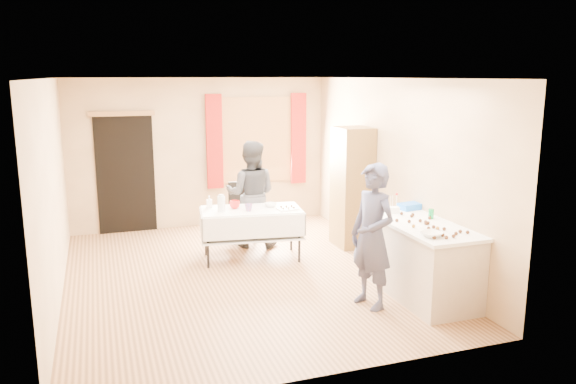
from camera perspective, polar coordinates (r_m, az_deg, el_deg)
name	(u,v)px	position (r m, az deg, el deg)	size (l,w,h in m)	color
floor	(241,276)	(7.66, -4.76, -8.49)	(4.50, 5.50, 0.02)	#9E7047
ceiling	(238,77)	(7.19, -5.12, 11.51)	(4.50, 5.50, 0.02)	white
wall_back	(201,153)	(9.98, -8.80, 3.93)	(4.50, 0.02, 2.60)	tan
wall_front	(320,237)	(4.75, 3.22, -4.60)	(4.50, 0.02, 2.60)	tan
wall_left	(52,192)	(7.12, -22.86, 0.02)	(0.02, 5.50, 2.60)	tan
wall_right	(394,171)	(8.14, 10.69, 2.12)	(0.02, 5.50, 2.60)	tan
window_frame	(257,140)	(10.13, -3.20, 5.31)	(1.32, 0.06, 1.52)	olive
window_pane	(257,140)	(10.12, -3.18, 5.30)	(1.20, 0.02, 1.40)	white
curtain_left	(214,142)	(9.90, -7.48, 5.08)	(0.28, 0.06, 1.65)	maroon
curtain_right	(298,139)	(10.33, 1.06, 5.45)	(0.28, 0.06, 1.65)	maroon
doorway	(126,174)	(9.85, -16.17, 1.74)	(0.95, 0.04, 2.00)	black
door_lintel	(122,114)	(9.70, -16.51, 7.65)	(1.05, 0.06, 0.08)	olive
cabinet	(352,187)	(8.78, 6.53, 0.49)	(0.50, 0.60, 1.86)	brown
counter	(421,260)	(7.00, 13.40, -6.74)	(0.77, 1.63, 0.91)	#B9AB99
party_table	(251,229)	(8.18, -3.73, -3.79)	(1.55, 0.94, 0.75)	black
chair	(243,224)	(9.12, -4.63, -3.22)	(0.42, 0.42, 0.95)	black
girl	(372,236)	(6.48, 8.57, -4.47)	(0.56, 0.70, 1.68)	#2B2D4A
woman	(251,194)	(8.71, -3.78, -0.23)	(0.99, 0.89, 1.66)	black
soda_can	(431,214)	(7.11, 14.34, -2.15)	(0.07, 0.07, 0.12)	#0F9240
mixing_bowl	(431,234)	(6.33, 14.37, -4.18)	(0.27, 0.27, 0.06)	white
foam_block	(393,210)	(7.29, 10.61, -1.81)	(0.15, 0.10, 0.08)	white
blue_basket	(410,206)	(7.54, 12.30, -1.42)	(0.30, 0.20, 0.08)	blue
pitcher	(221,204)	(7.96, -6.79, -1.21)	(0.11, 0.11, 0.22)	silver
cup_red	(235,205)	(8.13, -5.43, -1.28)	(0.17, 0.17, 0.12)	red
cup_rainbow	(249,208)	(7.96, -4.02, -1.59)	(0.13, 0.13, 0.10)	red
small_bowl	(270,205)	(8.21, -1.79, -1.31)	(0.21, 0.21, 0.06)	white
pastry_tray	(287,209)	(8.04, -0.05, -1.73)	(0.28, 0.20, 0.02)	white
bottle	(209,202)	(8.22, -8.00, -0.98)	(0.09, 0.09, 0.18)	white
cake_balls	(430,227)	(6.66, 14.27, -3.44)	(0.52, 1.14, 0.04)	#3F2314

